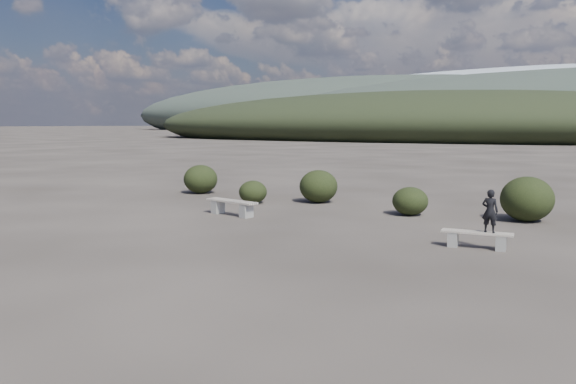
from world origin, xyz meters
The scene contains 9 objects.
ground centered at (0.00, 0.00, 0.00)m, with size 1200.00×1200.00×0.00m, color #2C2622.
bench_left centered at (-3.48, 5.15, 0.29)m, with size 1.97×0.76×0.48m.
bench_right centered at (4.21, 4.07, 0.24)m, with size 1.62×0.49×0.40m.
seated_person centered at (4.48, 4.09, 0.90)m, with size 0.36×0.24×1.00m, color black.
shrub_a centered at (-4.37, 7.75, 0.42)m, with size 1.02×1.02×0.84m, color black.
shrub_b centered at (-2.40, 9.13, 0.60)m, with size 1.40×1.40×1.20m, color black.
shrub_c centered at (1.41, 7.99, 0.45)m, with size 1.12×1.12×0.90m, color black.
shrub_d centered at (4.75, 8.59, 0.67)m, with size 1.53×1.53×1.33m, color black.
shrub_f centered at (-7.91, 9.20, 0.59)m, with size 1.40×1.40×1.19m, color black.
Camera 1 is at (6.70, -9.20, 2.88)m, focal length 35.00 mm.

